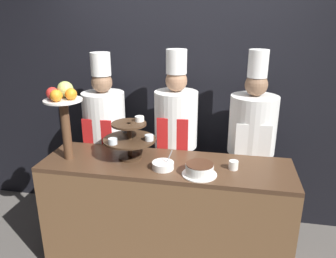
{
  "coord_description": "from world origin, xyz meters",
  "views": [
    {
      "loc": [
        0.46,
        -2.01,
        2.06
      ],
      "look_at": [
        0.0,
        0.38,
        1.21
      ],
      "focal_mm": 35.0,
      "sensor_mm": 36.0,
      "label": 1
    }
  ],
  "objects_px": {
    "cake_round": "(199,170)",
    "cup_white": "(233,165)",
    "tiered_stand": "(130,137)",
    "chef_left": "(105,136)",
    "chef_center_right": "(251,145)",
    "serving_bowl_near": "(163,165)",
    "fruit_pedestal": "(63,105)",
    "chef_center_left": "(175,138)"
  },
  "relations": [
    {
      "from": "cake_round",
      "to": "chef_center_left",
      "type": "xyz_separation_m",
      "value": [
        -0.28,
        0.62,
        -0.01
      ]
    },
    {
      "from": "fruit_pedestal",
      "to": "chef_left",
      "type": "xyz_separation_m",
      "value": [
        0.11,
        0.52,
        -0.44
      ]
    },
    {
      "from": "fruit_pedestal",
      "to": "serving_bowl_near",
      "type": "xyz_separation_m",
      "value": [
        0.8,
        -0.05,
        -0.42
      ]
    },
    {
      "from": "tiered_stand",
      "to": "serving_bowl_near",
      "type": "xyz_separation_m",
      "value": [
        0.3,
        -0.14,
        -0.15
      ]
    },
    {
      "from": "tiered_stand",
      "to": "cake_round",
      "type": "bearing_deg",
      "value": -18.39
    },
    {
      "from": "fruit_pedestal",
      "to": "chef_center_left",
      "type": "bearing_deg",
      "value": 33.36
    },
    {
      "from": "tiered_stand",
      "to": "serving_bowl_near",
      "type": "relative_size",
      "value": 2.53
    },
    {
      "from": "chef_center_left",
      "to": "cup_white",
      "type": "bearing_deg",
      "value": -42.57
    },
    {
      "from": "chef_left",
      "to": "chef_center_left",
      "type": "distance_m",
      "value": 0.68
    },
    {
      "from": "cake_round",
      "to": "chef_center_left",
      "type": "bearing_deg",
      "value": 114.47
    },
    {
      "from": "cup_white",
      "to": "serving_bowl_near",
      "type": "bearing_deg",
      "value": -170.03
    },
    {
      "from": "cup_white",
      "to": "chef_left",
      "type": "relative_size",
      "value": 0.04
    },
    {
      "from": "fruit_pedestal",
      "to": "serving_bowl_near",
      "type": "bearing_deg",
      "value": -3.86
    },
    {
      "from": "chef_center_left",
      "to": "cake_round",
      "type": "bearing_deg",
      "value": -65.53
    },
    {
      "from": "fruit_pedestal",
      "to": "cup_white",
      "type": "distance_m",
      "value": 1.38
    },
    {
      "from": "chef_center_left",
      "to": "chef_center_right",
      "type": "height_order",
      "value": "chef_center_right"
    },
    {
      "from": "tiered_stand",
      "to": "chef_left",
      "type": "xyz_separation_m",
      "value": [
        -0.39,
        0.43,
        -0.18
      ]
    },
    {
      "from": "fruit_pedestal",
      "to": "serving_bowl_near",
      "type": "distance_m",
      "value": 0.9
    },
    {
      "from": "tiered_stand",
      "to": "cup_white",
      "type": "bearing_deg",
      "value": -3.66
    },
    {
      "from": "cake_round",
      "to": "tiered_stand",
      "type": "bearing_deg",
      "value": 161.61
    },
    {
      "from": "fruit_pedestal",
      "to": "chef_left",
      "type": "height_order",
      "value": "chef_left"
    },
    {
      "from": "chef_center_left",
      "to": "chef_center_right",
      "type": "relative_size",
      "value": 0.99
    },
    {
      "from": "cake_round",
      "to": "chef_left",
      "type": "bearing_deg",
      "value": 147.16
    },
    {
      "from": "tiered_stand",
      "to": "chef_center_left",
      "type": "distance_m",
      "value": 0.54
    },
    {
      "from": "serving_bowl_near",
      "to": "chef_center_right",
      "type": "height_order",
      "value": "chef_center_right"
    },
    {
      "from": "tiered_stand",
      "to": "cup_white",
      "type": "xyz_separation_m",
      "value": [
        0.82,
        -0.05,
        -0.15
      ]
    },
    {
      "from": "serving_bowl_near",
      "to": "chef_center_right",
      "type": "relative_size",
      "value": 0.09
    },
    {
      "from": "fruit_pedestal",
      "to": "cake_round",
      "type": "bearing_deg",
      "value": -5.42
    },
    {
      "from": "fruit_pedestal",
      "to": "cake_round",
      "type": "xyz_separation_m",
      "value": [
        1.08,
        -0.1,
        -0.4
      ]
    },
    {
      "from": "cup_white",
      "to": "chef_center_left",
      "type": "distance_m",
      "value": 0.71
    },
    {
      "from": "tiered_stand",
      "to": "chef_center_right",
      "type": "height_order",
      "value": "chef_center_right"
    },
    {
      "from": "cake_round",
      "to": "cup_white",
      "type": "bearing_deg",
      "value": 30.1
    },
    {
      "from": "chef_center_right",
      "to": "serving_bowl_near",
      "type": "bearing_deg",
      "value": -139.46
    },
    {
      "from": "tiered_stand",
      "to": "chef_center_left",
      "type": "height_order",
      "value": "chef_center_left"
    },
    {
      "from": "tiered_stand",
      "to": "chef_left",
      "type": "height_order",
      "value": "chef_left"
    },
    {
      "from": "cup_white",
      "to": "chef_center_left",
      "type": "xyz_separation_m",
      "value": [
        -0.53,
        0.48,
        -0.0
      ]
    },
    {
      "from": "cup_white",
      "to": "tiered_stand",
      "type": "bearing_deg",
      "value": 176.34
    },
    {
      "from": "fruit_pedestal",
      "to": "chef_left",
      "type": "bearing_deg",
      "value": 78.09
    },
    {
      "from": "cake_round",
      "to": "chef_center_right",
      "type": "bearing_deg",
      "value": 57.83
    },
    {
      "from": "tiered_stand",
      "to": "chef_center_right",
      "type": "distance_m",
      "value": 1.08
    },
    {
      "from": "serving_bowl_near",
      "to": "chef_center_right",
      "type": "distance_m",
      "value": 0.88
    },
    {
      "from": "cake_round",
      "to": "cup_white",
      "type": "distance_m",
      "value": 0.28
    }
  ]
}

